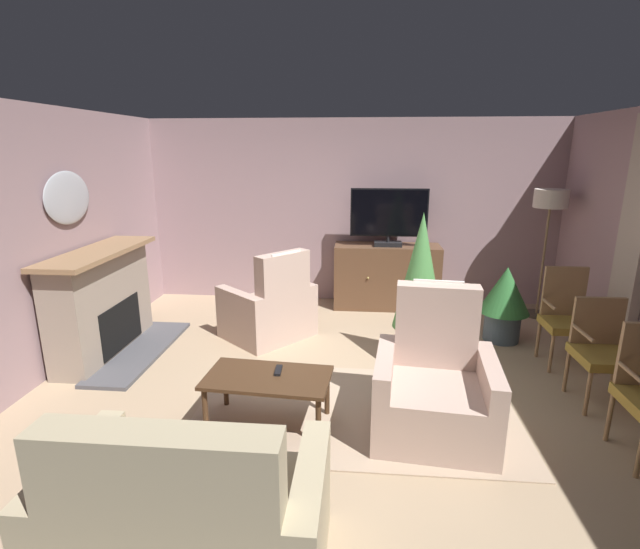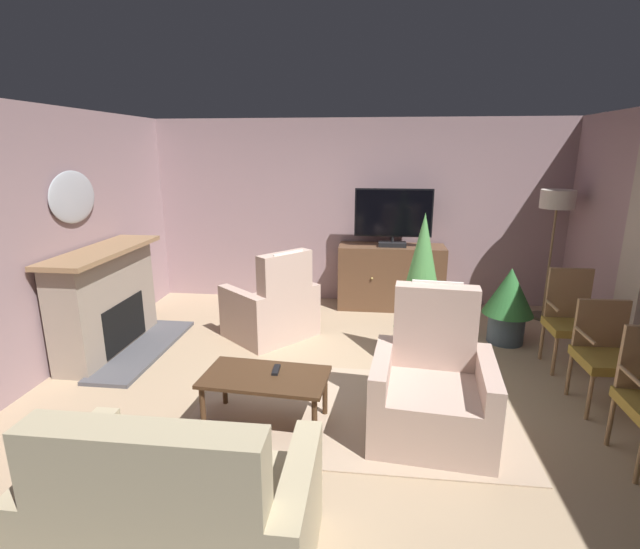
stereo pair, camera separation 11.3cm
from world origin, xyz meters
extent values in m
cube|color=tan|center=(0.00, 0.00, -0.02)|extent=(6.45, 6.11, 0.04)
cube|color=gray|center=(0.00, 2.81, 1.31)|extent=(6.45, 0.10, 2.62)
cube|color=gray|center=(-2.97, 0.00, 1.31)|extent=(0.10, 6.11, 2.62)
cube|color=#B2A393|center=(2.86, 0.84, 1.44)|extent=(0.10, 0.44, 2.20)
cube|color=tan|center=(0.13, -0.39, 0.01)|extent=(2.75, 1.60, 0.01)
cube|color=#4C4C51|center=(-2.28, 0.61, 0.02)|extent=(0.50, 1.70, 0.04)
cube|color=gray|center=(-2.67, 0.61, 0.56)|extent=(0.39, 1.50, 1.12)
cube|color=black|center=(-2.52, 0.61, 0.32)|extent=(0.10, 0.84, 0.52)
cube|color=#93704C|center=(-2.63, 0.61, 1.14)|extent=(0.51, 1.66, 0.05)
ellipsoid|color=#B2B7BF|center=(-2.89, 0.61, 1.72)|extent=(0.06, 0.77, 0.55)
cube|color=#402A1C|center=(0.52, 2.46, 0.03)|extent=(1.41, 0.46, 0.06)
cube|color=brown|center=(0.52, 2.46, 0.45)|extent=(1.47, 0.52, 0.90)
sphere|color=tan|center=(0.25, 2.18, 0.50)|extent=(0.03, 0.03, 0.03)
sphere|color=tan|center=(0.78, 2.18, 0.50)|extent=(0.03, 0.03, 0.03)
cube|color=black|center=(0.52, 2.41, 0.93)|extent=(0.38, 0.20, 0.06)
cylinder|color=black|center=(0.52, 2.41, 1.00)|extent=(0.04, 0.04, 0.08)
cube|color=black|center=(0.52, 2.41, 1.37)|extent=(1.05, 0.05, 0.65)
cube|color=black|center=(0.52, 2.38, 1.37)|extent=(1.01, 0.01, 0.61)
cube|color=#422B19|center=(-0.58, -0.65, 0.42)|extent=(1.04, 0.62, 0.03)
cylinder|color=#422B19|center=(-0.11, -0.46, 0.20)|extent=(0.04, 0.04, 0.41)
cylinder|color=#422B19|center=(-1.01, -0.39, 0.20)|extent=(0.04, 0.04, 0.41)
cylinder|color=#422B19|center=(-0.15, -0.90, 0.20)|extent=(0.04, 0.04, 0.41)
cylinder|color=#422B19|center=(-1.05, -0.84, 0.20)|extent=(0.04, 0.04, 0.41)
cube|color=black|center=(-0.51, -0.56, 0.45)|extent=(0.06, 0.17, 0.02)
cube|color=tan|center=(-0.71, -2.03, 0.22)|extent=(1.10, 0.86, 0.45)
cube|color=tan|center=(-0.71, -2.36, 0.75)|extent=(1.10, 0.20, 0.61)
cube|color=tan|center=(-1.34, -2.03, 0.33)|extent=(0.15, 0.86, 0.67)
cube|color=tan|center=(-0.08, -2.03, 0.33)|extent=(0.15, 0.86, 0.67)
cube|color=#B2A899|center=(-0.47, -2.16, 0.57)|extent=(0.37, 0.16, 0.36)
cube|color=#BC9E8E|center=(0.75, -0.67, 0.23)|extent=(0.75, 0.91, 0.45)
cube|color=#BC9E8E|center=(0.78, -0.33, 0.80)|extent=(0.68, 0.25, 0.69)
cube|color=#BC9E8E|center=(1.14, -0.71, 0.33)|extent=(0.22, 0.86, 0.65)
cube|color=#BC9E8E|center=(0.35, -0.63, 0.33)|extent=(0.22, 0.86, 0.65)
cube|color=white|center=(0.79, -0.26, 1.05)|extent=(0.41, 0.06, 0.24)
cube|color=#BC9E8E|center=(-0.96, 1.24, 0.22)|extent=(1.04, 1.03, 0.44)
cube|color=#BC9E8E|center=(-0.73, 1.03, 0.76)|extent=(0.58, 0.62, 0.64)
cube|color=#BC9E8E|center=(-1.22, 0.94, 0.32)|extent=(0.69, 0.62, 0.64)
cube|color=#BC9E8E|center=(-0.70, 1.54, 0.32)|extent=(0.69, 0.62, 0.64)
cube|color=white|center=(-0.67, 0.99, 0.98)|extent=(0.28, 0.32, 0.24)
cylinder|color=#93704C|center=(2.09, -0.63, 0.21)|extent=(0.04, 0.04, 0.41)
cylinder|color=#93704C|center=(2.08, -0.85, 0.67)|extent=(0.04, 0.39, 0.03)
cube|color=olive|center=(2.30, -0.06, 0.45)|extent=(0.49, 0.48, 0.08)
cube|color=#93704C|center=(2.29, 0.15, 0.69)|extent=(0.44, 0.05, 0.48)
cylinder|color=#93704C|center=(2.09, -0.27, 0.21)|extent=(0.04, 0.04, 0.41)
cylinder|color=#93704C|center=(2.51, -0.27, 0.21)|extent=(0.04, 0.04, 0.41)
cylinder|color=#93704C|center=(2.08, 0.14, 0.21)|extent=(0.04, 0.04, 0.41)
cylinder|color=#93704C|center=(2.50, 0.15, 0.21)|extent=(0.04, 0.04, 0.41)
cylinder|color=#93704C|center=(2.52, -0.06, 0.67)|extent=(0.04, 0.38, 0.03)
cylinder|color=#93704C|center=(2.07, -0.07, 0.67)|extent=(0.04, 0.38, 0.03)
cube|color=olive|center=(2.30, 0.71, 0.45)|extent=(0.47, 0.44, 0.08)
cube|color=#93704C|center=(2.30, 0.91, 0.74)|extent=(0.43, 0.04, 0.57)
cylinder|color=#93704C|center=(2.09, 0.53, 0.21)|extent=(0.04, 0.04, 0.41)
cylinder|color=#93704C|center=(2.50, 0.53, 0.21)|extent=(0.04, 0.04, 0.41)
cylinder|color=#93704C|center=(2.09, 0.90, 0.21)|extent=(0.04, 0.04, 0.41)
cylinder|color=#93704C|center=(2.50, 0.90, 0.21)|extent=(0.04, 0.04, 0.41)
cylinder|color=#93704C|center=(2.51, 0.71, 0.67)|extent=(0.03, 0.35, 0.03)
cylinder|color=#93704C|center=(2.08, 0.71, 0.67)|extent=(0.03, 0.35, 0.03)
cylinder|color=#3D4C5B|center=(1.83, 1.35, 0.18)|extent=(0.41, 0.41, 0.35)
cone|color=#2D6B33|center=(1.83, 1.35, 0.63)|extent=(0.57, 0.57, 0.55)
cylinder|color=#99664C|center=(0.76, 0.67, 0.20)|extent=(0.38, 0.38, 0.40)
cone|color=#4C8E47|center=(0.76, 0.67, 1.00)|extent=(0.53, 0.53, 1.20)
cylinder|color=#4C4233|center=(2.56, 2.25, 0.02)|extent=(0.33, 0.33, 0.04)
cylinder|color=olive|center=(2.56, 2.25, 0.74)|extent=(0.03, 0.03, 1.47)
cylinder|color=beige|center=(2.56, 2.25, 1.59)|extent=(0.42, 0.42, 0.23)
camera|label=1|loc=(0.14, -4.02, 2.21)|focal=26.28mm
camera|label=2|loc=(0.26, -4.01, 2.21)|focal=26.28mm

